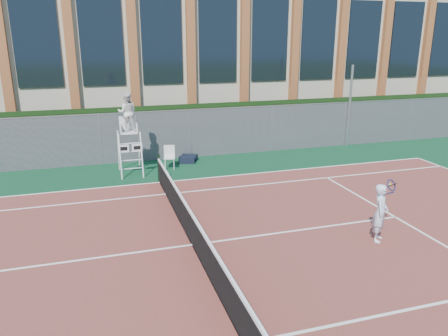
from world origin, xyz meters
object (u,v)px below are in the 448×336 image
object	(u,v)px
steel_pole	(350,106)
tennis_player	(380,213)
umpire_chair	(127,115)
plastic_chair	(169,155)

from	to	relation	value
steel_pole	tennis_player	world-z (taller)	steel_pole
umpire_chair	plastic_chair	size ratio (longest dim) A/B	3.40
steel_pole	tennis_player	distance (m)	11.26
steel_pole	umpire_chair	xyz separation A→B (m)	(-11.07, -1.66, 0.40)
steel_pole	tennis_player	bearing A→B (deg)	-117.91
steel_pole	plastic_chair	xyz separation A→B (m)	(-9.43, -1.37, -1.44)
plastic_chair	steel_pole	bearing A→B (deg)	8.26
umpire_chair	tennis_player	xyz separation A→B (m)	(5.83, -8.24, -1.59)
umpire_chair	tennis_player	world-z (taller)	umpire_chair
steel_pole	umpire_chair	size ratio (longest dim) A/B	1.22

